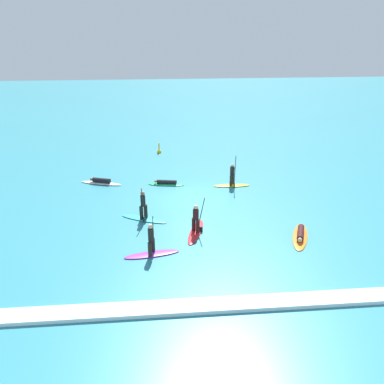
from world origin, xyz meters
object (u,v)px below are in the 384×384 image
(surfer_on_white_board, at_px, (101,182))
(surfer_on_purple_board, at_px, (152,247))
(surfer_on_red_board, at_px, (196,225))
(surfer_on_green_board, at_px, (166,183))
(surfer_on_yellow_board, at_px, (232,180))
(surfer_on_teal_board, at_px, (144,212))
(surfer_on_orange_board, at_px, (300,235))
(marker_buoy, at_px, (159,151))

(surfer_on_white_board, bearing_deg, surfer_on_purple_board, 128.41)
(surfer_on_white_board, xyz_separation_m, surfer_on_red_board, (6.14, -7.79, 0.30))
(surfer_on_white_board, xyz_separation_m, surfer_on_green_board, (4.68, -0.60, -0.03))
(surfer_on_red_board, distance_m, surfer_on_yellow_board, 7.28)
(surfer_on_teal_board, height_order, surfer_on_orange_board, surfer_on_teal_board)
(surfer_on_orange_board, bearing_deg, surfer_on_white_board, -105.31)
(surfer_on_red_board, distance_m, surfer_on_orange_board, 5.71)
(surfer_on_teal_board, bearing_deg, surfer_on_orange_board, 6.88)
(surfer_on_red_board, bearing_deg, surfer_on_orange_board, -82.80)
(surfer_on_red_board, xyz_separation_m, marker_buoy, (-1.87, 14.85, -0.30))
(surfer_on_red_board, bearing_deg, marker_buoy, 24.67)
(surfer_on_yellow_board, relative_size, surfer_on_purple_board, 0.91)
(surfer_on_green_board, bearing_deg, surfer_on_red_board, 111.27)
(surfer_on_white_board, xyz_separation_m, surfer_on_yellow_board, (9.34, -1.25, 0.29))
(surfer_on_teal_board, distance_m, surfer_on_yellow_board, 7.72)
(surfer_on_red_board, xyz_separation_m, surfer_on_yellow_board, (3.20, 6.54, -0.01))
(surfer_on_teal_board, distance_m, surfer_on_orange_board, 8.99)
(surfer_on_red_board, distance_m, marker_buoy, 14.97)
(surfer_on_green_board, height_order, marker_buoy, marker_buoy)
(surfer_on_orange_board, bearing_deg, surfer_on_green_board, -117.73)
(surfer_on_yellow_board, distance_m, surfer_on_orange_board, 7.94)
(surfer_on_white_board, bearing_deg, surfer_on_yellow_board, -169.78)
(surfer_on_red_board, bearing_deg, surfer_on_green_board, 28.95)
(surfer_on_green_board, xyz_separation_m, surfer_on_orange_board, (7.06, -8.21, 0.02))
(surfer_on_purple_board, relative_size, surfer_on_orange_board, 0.90)
(surfer_on_orange_board, bearing_deg, surfer_on_yellow_board, -140.81)
(surfer_on_purple_board, xyz_separation_m, surfer_on_orange_board, (8.03, 1.08, -0.32))
(surfer_on_orange_board, distance_m, marker_buoy, 17.54)
(surfer_on_white_board, distance_m, surfer_on_green_board, 4.72)
(surfer_on_purple_board, xyz_separation_m, marker_buoy, (0.56, 16.96, -0.31))
(surfer_on_orange_board, bearing_deg, marker_buoy, -133.24)
(surfer_on_red_board, xyz_separation_m, surfer_on_teal_board, (-2.92, 1.83, 0.02))
(surfer_on_orange_board, xyz_separation_m, marker_buoy, (-7.47, 15.87, 0.01))
(surfer_on_teal_board, bearing_deg, surfer_on_white_board, 143.83)
(surfer_on_red_board, xyz_separation_m, surfer_on_green_board, (-1.45, 7.19, -0.33))
(surfer_on_orange_board, relative_size, marker_buoy, 3.12)
(surfer_on_teal_board, xyz_separation_m, surfer_on_yellow_board, (6.12, 4.70, -0.03))
(surfer_on_green_board, bearing_deg, surfer_on_yellow_board, -178.08)
(surfer_on_red_board, height_order, marker_buoy, surfer_on_red_board)
(surfer_on_green_board, height_order, surfer_on_purple_board, surfer_on_purple_board)
(surfer_on_white_board, height_order, surfer_on_yellow_board, surfer_on_yellow_board)
(surfer_on_purple_board, bearing_deg, surfer_on_yellow_board, 47.39)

